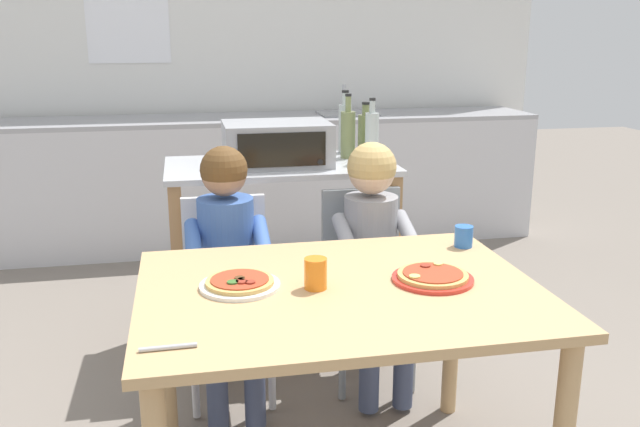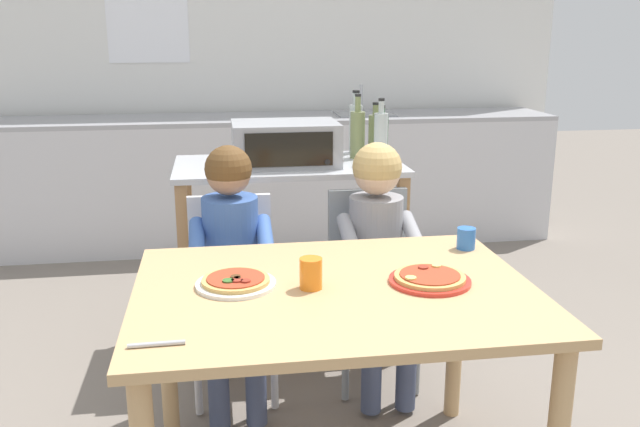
% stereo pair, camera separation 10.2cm
% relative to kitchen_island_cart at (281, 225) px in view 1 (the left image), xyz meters
% --- Properties ---
extents(ground_plane, '(12.65, 12.65, 0.00)m').
position_rel_kitchen_island_cart_xyz_m(ground_plane, '(0.01, 0.10, -0.59)').
color(ground_plane, slate).
extents(back_wall_tiled, '(4.49, 0.14, 2.70)m').
position_rel_kitchen_island_cart_xyz_m(back_wall_tiled, '(0.01, 2.06, 0.76)').
color(back_wall_tiled, white).
rests_on(back_wall_tiled, ground).
extents(kitchen_counter, '(4.04, 0.60, 1.10)m').
position_rel_kitchen_island_cart_xyz_m(kitchen_counter, '(0.01, 1.65, -0.14)').
color(kitchen_counter, silver).
rests_on(kitchen_counter, ground).
extents(kitchen_island_cart, '(1.04, 0.57, 0.89)m').
position_rel_kitchen_island_cart_xyz_m(kitchen_island_cart, '(0.00, 0.00, 0.00)').
color(kitchen_island_cart, '#B7BABF').
rests_on(kitchen_island_cart, ground).
extents(toaster_oven, '(0.47, 0.34, 0.19)m').
position_rel_kitchen_island_cart_xyz_m(toaster_oven, '(-0.02, -0.03, 0.39)').
color(toaster_oven, '#999BA0').
rests_on(toaster_oven, kitchen_island_cart).
extents(bottle_tall_green_wine, '(0.07, 0.07, 0.25)m').
position_rel_kitchen_island_cart_xyz_m(bottle_tall_green_wine, '(0.45, 0.19, 0.40)').
color(bottle_tall_green_wine, olive).
rests_on(bottle_tall_green_wine, kitchen_island_cart).
extents(bottle_brown_beer, '(0.06, 0.06, 0.25)m').
position_rel_kitchen_island_cart_xyz_m(bottle_brown_beer, '(0.45, 0.05, 0.40)').
color(bottle_brown_beer, '#1E4723').
rests_on(bottle_brown_beer, kitchen_island_cart).
extents(bottle_clear_vinegar, '(0.06, 0.06, 0.30)m').
position_rel_kitchen_island_cart_xyz_m(bottle_clear_vinegar, '(0.42, -0.05, 0.42)').
color(bottle_clear_vinegar, '#ADB7B2').
rests_on(bottle_clear_vinegar, kitchen_island_cart).
extents(bottle_dark_olive_oil, '(0.06, 0.06, 0.31)m').
position_rel_kitchen_island_cart_xyz_m(bottle_dark_olive_oil, '(0.36, 0.23, 0.42)').
color(bottle_dark_olive_oil, '#ADB7B2').
rests_on(bottle_dark_olive_oil, kitchen_island_cart).
extents(bottle_squat_spirits, '(0.07, 0.07, 0.30)m').
position_rel_kitchen_island_cart_xyz_m(bottle_squat_spirits, '(0.34, 0.08, 0.41)').
color(bottle_squat_spirits, olive).
rests_on(bottle_squat_spirits, kitchen_island_cart).
extents(dining_table, '(1.21, 0.92, 0.73)m').
position_rel_kitchen_island_cart_xyz_m(dining_table, '(0.01, -1.16, 0.04)').
color(dining_table, tan).
rests_on(dining_table, ground).
extents(dining_chair_left, '(0.36, 0.36, 0.81)m').
position_rel_kitchen_island_cart_xyz_m(dining_chair_left, '(-0.28, -0.41, -0.11)').
color(dining_chair_left, silver).
rests_on(dining_chair_left, ground).
extents(dining_chair_right, '(0.36, 0.36, 0.81)m').
position_rel_kitchen_island_cart_xyz_m(dining_chair_right, '(0.31, -0.39, -0.11)').
color(dining_chair_right, gray).
rests_on(dining_chair_right, ground).
extents(child_in_blue_striped_shirt, '(0.32, 0.42, 1.03)m').
position_rel_kitchen_island_cart_xyz_m(child_in_blue_striped_shirt, '(-0.28, -0.53, 0.07)').
color(child_in_blue_striped_shirt, '#424C6B').
rests_on(child_in_blue_striped_shirt, ground).
extents(child_in_grey_shirt, '(0.32, 0.42, 1.03)m').
position_rel_kitchen_island_cart_xyz_m(child_in_grey_shirt, '(0.31, -0.51, 0.08)').
color(child_in_grey_shirt, '#424C6B').
rests_on(child_in_grey_shirt, ground).
extents(pizza_plate_white, '(0.24, 0.24, 0.03)m').
position_rel_kitchen_island_cart_xyz_m(pizza_plate_white, '(-0.28, -1.11, 0.15)').
color(pizza_plate_white, white).
rests_on(pizza_plate_white, dining_table).
extents(pizza_plate_red_rimmed, '(0.25, 0.25, 0.03)m').
position_rel_kitchen_island_cart_xyz_m(pizza_plate_red_rimmed, '(0.31, -1.17, 0.15)').
color(pizza_plate_red_rimmed, red).
rests_on(pizza_plate_red_rimmed, dining_table).
extents(drinking_cup_orange, '(0.07, 0.07, 0.10)m').
position_rel_kitchen_island_cart_xyz_m(drinking_cup_orange, '(-0.06, -1.16, 0.18)').
color(drinking_cup_orange, orange).
rests_on(drinking_cup_orange, dining_table).
extents(drinking_cup_blue, '(0.07, 0.07, 0.08)m').
position_rel_kitchen_island_cart_xyz_m(drinking_cup_blue, '(0.54, -0.87, 0.17)').
color(drinking_cup_blue, blue).
rests_on(drinking_cup_blue, dining_table).
extents(serving_spoon, '(0.14, 0.02, 0.01)m').
position_rel_kitchen_island_cart_xyz_m(serving_spoon, '(-0.49, -1.49, 0.14)').
color(serving_spoon, '#B7BABF').
rests_on(serving_spoon, dining_table).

